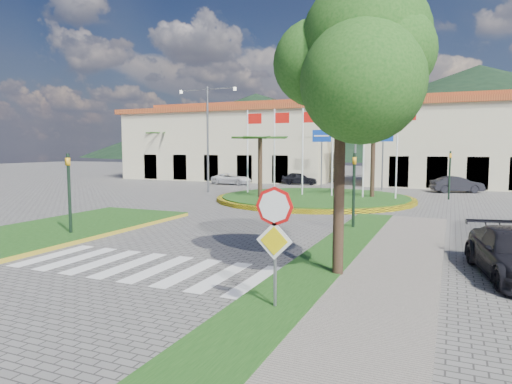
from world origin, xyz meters
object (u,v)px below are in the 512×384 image
at_px(car_dark_a, 301,178).
at_px(car_dark_b, 457,184).
at_px(deciduous_tree, 341,77).
at_px(white_van, 232,179).
at_px(roundabout_island, 315,198).
at_px(stop_sign, 275,229).

xyz_separation_m(car_dark_a, car_dark_b, (13.29, -2.57, 0.02)).
xyz_separation_m(deciduous_tree, white_van, (-16.15, 26.39, -4.65)).
height_order(roundabout_island, deciduous_tree, deciduous_tree).
relative_size(stop_sign, car_dark_a, 0.76).
relative_size(deciduous_tree, car_dark_a, 1.94).
bearing_deg(car_dark_b, stop_sign, 151.64).
bearing_deg(white_van, deciduous_tree, -148.53).
bearing_deg(car_dark_a, white_van, 108.51).
bearing_deg(car_dark_a, roundabout_island, -163.11).
height_order(stop_sign, white_van, stop_sign).
distance_m(stop_sign, car_dark_a, 33.43).
xyz_separation_m(white_van, car_dark_b, (19.18, -0.03, 0.10)).
xyz_separation_m(roundabout_island, stop_sign, (4.90, -20.04, 1.62)).
xyz_separation_m(stop_sign, white_van, (-15.55, 29.43, -1.27)).
bearing_deg(car_dark_b, white_van, 68.59).
relative_size(roundabout_island, deciduous_tree, 1.87).
bearing_deg(car_dark_b, deciduous_tree, 152.13).
xyz_separation_m(roundabout_island, white_van, (-10.66, 9.39, 0.35)).
distance_m(car_dark_a, car_dark_b, 13.54).
height_order(stop_sign, car_dark_b, stop_sign).
bearing_deg(white_van, car_dark_b, -90.08).
bearing_deg(white_van, stop_sign, -152.14).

